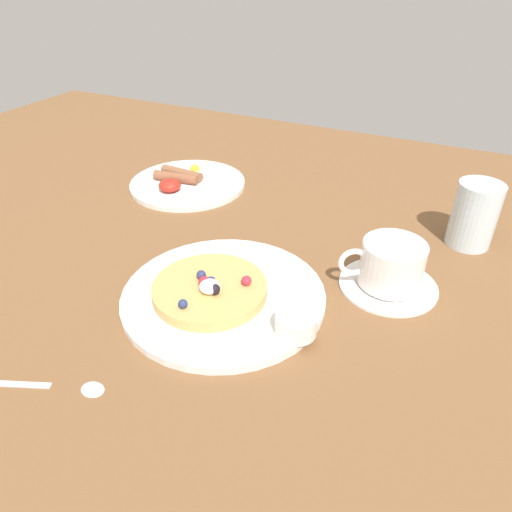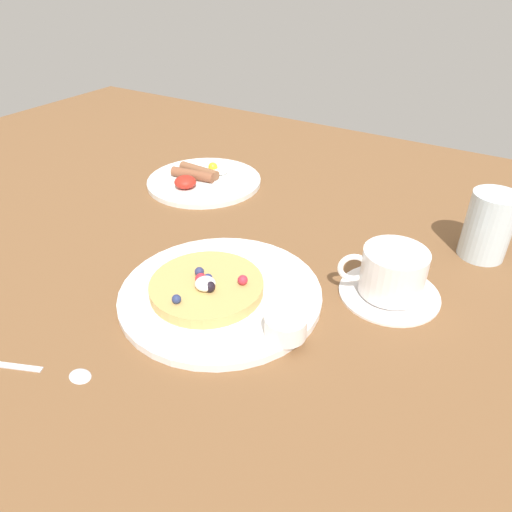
{
  "view_description": "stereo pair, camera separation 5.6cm",
  "coord_description": "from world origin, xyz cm",
  "px_view_note": "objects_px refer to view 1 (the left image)",
  "views": [
    {
      "loc": [
        31.97,
        -48.74,
        41.26
      ],
      "look_at": [
        7.15,
        1.97,
        4.0
      ],
      "focal_mm": 32.87,
      "sensor_mm": 36.0,
      "label": 1
    },
    {
      "loc": [
        36.88,
        -46.03,
        41.26
      ],
      "look_at": [
        7.15,
        1.97,
        4.0
      ],
      "focal_mm": 32.87,
      "sensor_mm": 36.0,
      "label": 2
    }
  ],
  "objects_px": {
    "pancake_plate": "(224,296)",
    "coffee_saucer": "(388,284)",
    "breakfast_plate": "(188,184)",
    "syrup_ramekin": "(296,324)",
    "teaspoon": "(61,385)",
    "water_glass": "(474,215)",
    "coffee_cup": "(391,263)"
  },
  "relations": [
    {
      "from": "pancake_plate",
      "to": "coffee_saucer",
      "type": "height_order",
      "value": "pancake_plate"
    },
    {
      "from": "breakfast_plate",
      "to": "coffee_saucer",
      "type": "height_order",
      "value": "breakfast_plate"
    },
    {
      "from": "syrup_ramekin",
      "to": "teaspoon",
      "type": "relative_size",
      "value": 0.38
    },
    {
      "from": "water_glass",
      "to": "breakfast_plate",
      "type": "bearing_deg",
      "value": -178.44
    },
    {
      "from": "coffee_cup",
      "to": "teaspoon",
      "type": "height_order",
      "value": "coffee_cup"
    },
    {
      "from": "pancake_plate",
      "to": "teaspoon",
      "type": "bearing_deg",
      "value": -111.58
    },
    {
      "from": "breakfast_plate",
      "to": "coffee_saucer",
      "type": "xyz_separation_m",
      "value": [
        0.45,
        -0.16,
        -0.0
      ]
    },
    {
      "from": "syrup_ramekin",
      "to": "pancake_plate",
      "type": "bearing_deg",
      "value": 165.57
    },
    {
      "from": "syrup_ramekin",
      "to": "coffee_saucer",
      "type": "height_order",
      "value": "syrup_ramekin"
    },
    {
      "from": "pancake_plate",
      "to": "coffee_cup",
      "type": "relative_size",
      "value": 2.48
    },
    {
      "from": "coffee_saucer",
      "to": "pancake_plate",
      "type": "bearing_deg",
      "value": -147.0
    },
    {
      "from": "pancake_plate",
      "to": "teaspoon",
      "type": "xyz_separation_m",
      "value": [
        -0.09,
        -0.22,
        -0.0
      ]
    },
    {
      "from": "water_glass",
      "to": "coffee_saucer",
      "type": "bearing_deg",
      "value": -117.05
    },
    {
      "from": "coffee_saucer",
      "to": "teaspoon",
      "type": "xyz_separation_m",
      "value": [
        -0.29,
        -0.35,
        -0.0
      ]
    },
    {
      "from": "breakfast_plate",
      "to": "coffee_cup",
      "type": "xyz_separation_m",
      "value": [
        0.45,
        -0.16,
        0.04
      ]
    },
    {
      "from": "breakfast_plate",
      "to": "water_glass",
      "type": "relative_size",
      "value": 2.19
    },
    {
      "from": "coffee_cup",
      "to": "water_glass",
      "type": "height_order",
      "value": "water_glass"
    },
    {
      "from": "pancake_plate",
      "to": "coffee_cup",
      "type": "height_order",
      "value": "coffee_cup"
    },
    {
      "from": "pancake_plate",
      "to": "syrup_ramekin",
      "type": "bearing_deg",
      "value": -14.43
    },
    {
      "from": "coffee_saucer",
      "to": "water_glass",
      "type": "relative_size",
      "value": 1.31
    },
    {
      "from": "breakfast_plate",
      "to": "coffee_saucer",
      "type": "relative_size",
      "value": 1.66
    },
    {
      "from": "teaspoon",
      "to": "water_glass",
      "type": "distance_m",
      "value": 0.65
    },
    {
      "from": "coffee_saucer",
      "to": "water_glass",
      "type": "bearing_deg",
      "value": 62.95
    },
    {
      "from": "coffee_cup",
      "to": "syrup_ramekin",
      "type": "bearing_deg",
      "value": -116.08
    },
    {
      "from": "coffee_saucer",
      "to": "coffee_cup",
      "type": "xyz_separation_m",
      "value": [
        -0.0,
        -0.0,
        0.04
      ]
    },
    {
      "from": "teaspoon",
      "to": "water_glass",
      "type": "height_order",
      "value": "water_glass"
    },
    {
      "from": "syrup_ramekin",
      "to": "coffee_cup",
      "type": "bearing_deg",
      "value": 63.92
    },
    {
      "from": "water_glass",
      "to": "pancake_plate",
      "type": "bearing_deg",
      "value": -133.42
    },
    {
      "from": "syrup_ramekin",
      "to": "coffee_cup",
      "type": "distance_m",
      "value": 0.18
    },
    {
      "from": "breakfast_plate",
      "to": "teaspoon",
      "type": "height_order",
      "value": "breakfast_plate"
    },
    {
      "from": "coffee_saucer",
      "to": "teaspoon",
      "type": "relative_size",
      "value": 1.02
    },
    {
      "from": "pancake_plate",
      "to": "water_glass",
      "type": "distance_m",
      "value": 0.43
    }
  ]
}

